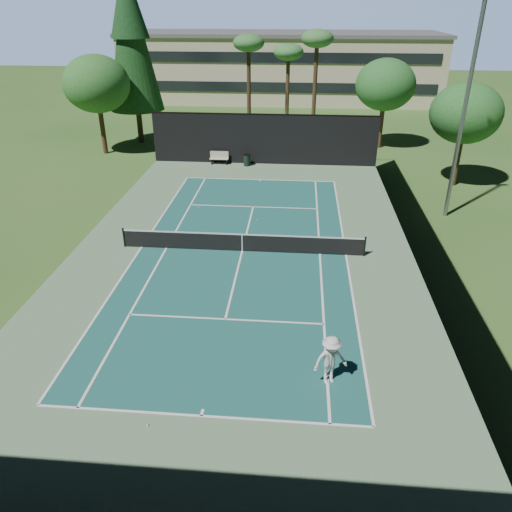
{
  "coord_description": "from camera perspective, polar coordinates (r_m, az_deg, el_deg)",
  "views": [
    {
      "loc": [
        2.78,
        -23.59,
        11.94
      ],
      "look_at": [
        1.0,
        -3.0,
        1.3
      ],
      "focal_mm": 35.0,
      "sensor_mm": 36.0,
      "label": 1
    }
  ],
  "objects": [
    {
      "name": "light_pole",
      "position": [
        31.47,
        22.74,
        15.21
      ],
      "size": [
        0.9,
        0.25,
        12.22
      ],
      "color": "gray",
      "rests_on": "ground"
    },
    {
      "name": "court_surface",
      "position": [
        26.58,
        -1.59,
        0.57
      ],
      "size": [
        10.97,
        23.77,
        0.01
      ],
      "primitive_type": "cube",
      "color": "#1B5852",
      "rests_on": "ground"
    },
    {
      "name": "tennis_net",
      "position": [
        26.34,
        -1.6,
        1.63
      ],
      "size": [
        12.9,
        0.1,
        1.1
      ],
      "color": "black",
      "rests_on": "ground"
    },
    {
      "name": "fence",
      "position": [
        25.8,
        -1.63,
        4.59
      ],
      "size": [
        18.04,
        32.05,
        4.03
      ],
      "color": "black",
      "rests_on": "ground"
    },
    {
      "name": "pine_tree",
      "position": [
        47.98,
        -14.21,
        23.66
      ],
      "size": [
        4.8,
        4.8,
        15.0
      ],
      "color": "#402E1B",
      "rests_on": "ground"
    },
    {
      "name": "trash_bin",
      "position": [
        40.78,
        -1.06,
        10.92
      ],
      "size": [
        0.56,
        0.56,
        0.95
      ],
      "color": "black",
      "rests_on": "ground"
    },
    {
      "name": "ground",
      "position": [
        26.58,
        -1.59,
        0.54
      ],
      "size": [
        160.0,
        160.0,
        0.0
      ],
      "primitive_type": "plane",
      "color": "#335B22",
      "rests_on": "ground"
    },
    {
      "name": "park_bench",
      "position": [
        41.37,
        -4.23,
        11.19
      ],
      "size": [
        1.5,
        0.45,
        1.02
      ],
      "color": "beige",
      "rests_on": "ground"
    },
    {
      "name": "palm_b",
      "position": [
        49.81,
        3.73,
        21.92
      ],
      "size": [
        2.8,
        2.8,
        8.42
      ],
      "color": "#49331F",
      "rests_on": "ground"
    },
    {
      "name": "player",
      "position": [
        17.64,
        8.52,
        -11.69
      ],
      "size": [
        1.38,
        1.06,
        1.89
      ],
      "primitive_type": "imported",
      "rotation": [
        0.0,
        0.0,
        0.34
      ],
      "color": "silver",
      "rests_on": "ground"
    },
    {
      "name": "palm_a",
      "position": [
        47.97,
        -0.85,
        22.76
      ],
      "size": [
        2.8,
        2.8,
        9.32
      ],
      "color": "#412B1C",
      "rests_on": "ground"
    },
    {
      "name": "decid_tree_c",
      "position": [
        45.27,
        -17.78,
        18.2
      ],
      "size": [
        5.44,
        5.44,
        8.09
      ],
      "color": "#4F3222",
      "rests_on": "ground"
    },
    {
      "name": "tennis_ball_a",
      "position": [
        16.89,
        -12.26,
        -18.37
      ],
      "size": [
        0.07,
        0.07,
        0.07
      ],
      "primitive_type": "sphere",
      "color": "#C7E935",
      "rests_on": "ground"
    },
    {
      "name": "tennis_ball_c",
      "position": [
        30.34,
        0.16,
        4.14
      ],
      "size": [
        0.07,
        0.07,
        0.07
      ],
      "primitive_type": "sphere",
      "color": "#C7DC32",
      "rests_on": "ground"
    },
    {
      "name": "campus_building",
      "position": [
        70.05,
        2.83,
        20.88
      ],
      "size": [
        40.5,
        12.5,
        8.3
      ],
      "color": "beige",
      "rests_on": "ground"
    },
    {
      "name": "decid_tree_a",
      "position": [
        46.61,
        14.57,
        18.4
      ],
      "size": [
        5.12,
        5.12,
        7.62
      ],
      "color": "#4E3421",
      "rests_on": "ground"
    },
    {
      "name": "palm_c",
      "position": [
        46.72,
        6.99,
        22.97
      ],
      "size": [
        2.8,
        2.8,
        9.77
      ],
      "color": "#44311D",
      "rests_on": "ground"
    },
    {
      "name": "apron_slab",
      "position": [
        26.58,
        -1.59,
        0.55
      ],
      "size": [
        18.0,
        32.0,
        0.01
      ],
      "primitive_type": "cube",
      "color": "#5E825B",
      "rests_on": "ground"
    },
    {
      "name": "tennis_ball_b",
      "position": [
        28.26,
        -3.63,
        2.28
      ],
      "size": [
        0.07,
        0.07,
        0.07
      ],
      "primitive_type": "sphere",
      "color": "#CADF32",
      "rests_on": "ground"
    },
    {
      "name": "decid_tree_b",
      "position": [
        37.94,
        22.86,
        14.8
      ],
      "size": [
        4.8,
        4.8,
        7.14
      ],
      "color": "#4B3420",
      "rests_on": "ground"
    },
    {
      "name": "court_lines",
      "position": [
        26.57,
        -1.59,
        0.58
      ],
      "size": [
        11.07,
        23.87,
        0.01
      ],
      "color": "white",
      "rests_on": "ground"
    },
    {
      "name": "tennis_ball_d",
      "position": [
        32.47,
        -6.56,
        5.56
      ],
      "size": [
        0.08,
        0.08,
        0.08
      ],
      "primitive_type": "sphere",
      "color": "#CEE734",
      "rests_on": "ground"
    }
  ]
}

